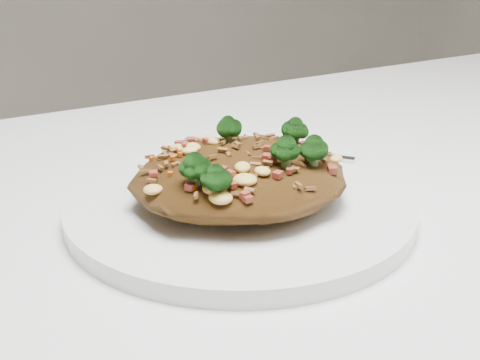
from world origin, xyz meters
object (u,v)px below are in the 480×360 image
dining_table (326,333)px  plate (240,207)px  fried_rice (241,167)px  fork (274,151)px

dining_table → plate: bearing=130.3°
fried_rice → fork: bearing=44.8°
plate → fried_rice: fried_rice is taller
dining_table → plate: size_ratio=4.53×
plate → fork: (0.08, 0.07, 0.01)m
dining_table → fried_rice: size_ratio=7.29×
plate → fork: 0.11m
dining_table → fried_rice: bearing=130.5°
fried_rice → fork: (0.08, 0.08, -0.02)m
plate → dining_table: bearing=-49.7°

